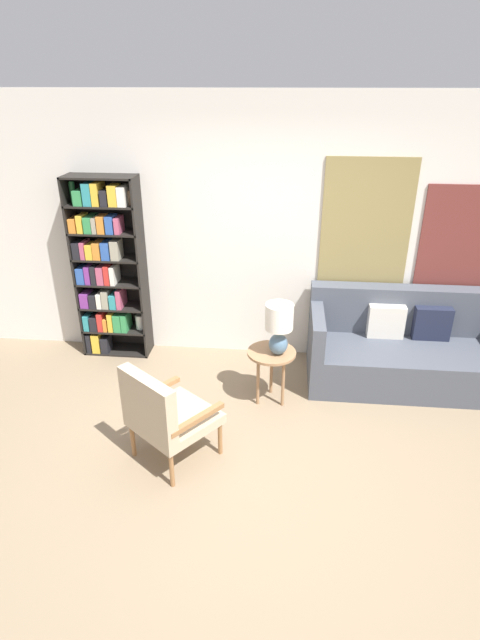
{
  "coord_description": "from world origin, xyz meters",
  "views": [
    {
      "loc": [
        0.26,
        -2.92,
        2.78
      ],
      "look_at": [
        -0.12,
        0.92,
        0.9
      ],
      "focal_mm": 28.0,
      "sensor_mm": 36.0,
      "label": 1
    }
  ],
  "objects_px": {
    "bookshelf": "(106,268)",
    "table_lamp": "(279,325)",
    "armchair": "(163,413)",
    "couch": "(408,350)",
    "side_table": "(271,358)"
  },
  "relations": [
    {
      "from": "bookshelf",
      "to": "table_lamp",
      "type": "distance_m",
      "value": 2.02
    },
    {
      "from": "armchair",
      "to": "side_table",
      "type": "xyz_separation_m",
      "value": [
        0.79,
        0.92,
        -0.01
      ]
    },
    {
      "from": "bookshelf",
      "to": "armchair",
      "type": "distance_m",
      "value": 2.05
    },
    {
      "from": "couch",
      "to": "side_table",
      "type": "distance_m",
      "value": 1.46
    },
    {
      "from": "table_lamp",
      "to": "side_table",
      "type": "bearing_deg",
      "value": 151.24
    },
    {
      "from": "bookshelf",
      "to": "couch",
      "type": "relative_size",
      "value": 0.98
    },
    {
      "from": "couch",
      "to": "side_table",
      "type": "xyz_separation_m",
      "value": [
        -1.35,
        -0.54,
        0.14
      ]
    },
    {
      "from": "armchair",
      "to": "table_lamp",
      "type": "bearing_deg",
      "value": 46.36
    },
    {
      "from": "bookshelf",
      "to": "table_lamp",
      "type": "relative_size",
      "value": 3.99
    },
    {
      "from": "armchair",
      "to": "table_lamp",
      "type": "xyz_separation_m",
      "value": [
        0.85,
        0.89,
        0.35
      ]
    },
    {
      "from": "side_table",
      "to": "table_lamp",
      "type": "distance_m",
      "value": 0.37
    },
    {
      "from": "side_table",
      "to": "table_lamp",
      "type": "relative_size",
      "value": 1.1
    },
    {
      "from": "couch",
      "to": "table_lamp",
      "type": "bearing_deg",
      "value": -156.13
    },
    {
      "from": "armchair",
      "to": "couch",
      "type": "height_order",
      "value": "couch"
    },
    {
      "from": "bookshelf",
      "to": "couch",
      "type": "distance_m",
      "value": 3.21
    }
  ]
}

